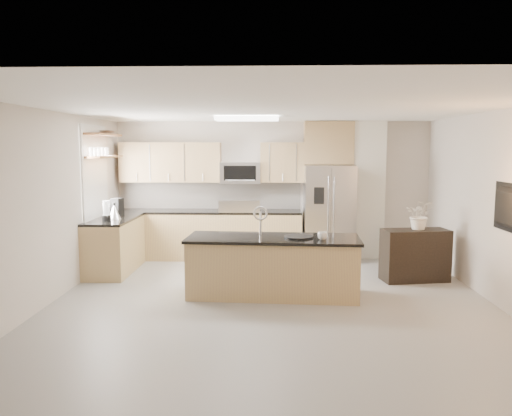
{
  "coord_description": "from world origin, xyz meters",
  "views": [
    {
      "loc": [
        0.0,
        -6.41,
        2.09
      ],
      "look_at": [
        -0.25,
        1.3,
        1.17
      ],
      "focal_mm": 35.0,
      "sensor_mm": 36.0,
      "label": 1
    }
  ],
  "objects_px": {
    "platter": "(299,237)",
    "flower_vase": "(420,208)",
    "microwave": "(241,173)",
    "television": "(507,209)",
    "range": "(240,234)",
    "refrigerator": "(329,213)",
    "credenza": "(415,255)",
    "coffee_maker": "(117,208)",
    "blender": "(106,212)",
    "island": "(273,266)",
    "cup": "(322,236)",
    "kettle": "(114,212)",
    "bowl": "(107,132)"
  },
  "relations": [
    {
      "from": "range",
      "to": "island",
      "type": "relative_size",
      "value": 0.46
    },
    {
      "from": "credenza",
      "to": "coffee_maker",
      "type": "height_order",
      "value": "coffee_maker"
    },
    {
      "from": "bowl",
      "to": "platter",
      "type": "bearing_deg",
      "value": -27.35
    },
    {
      "from": "microwave",
      "to": "coffee_maker",
      "type": "bearing_deg",
      "value": -155.73
    },
    {
      "from": "island",
      "to": "coffee_maker",
      "type": "height_order",
      "value": "island"
    },
    {
      "from": "microwave",
      "to": "television",
      "type": "distance_m",
      "value": 4.79
    },
    {
      "from": "credenza",
      "to": "television",
      "type": "height_order",
      "value": "television"
    },
    {
      "from": "cup",
      "to": "coffee_maker",
      "type": "distance_m",
      "value": 3.82
    },
    {
      "from": "refrigerator",
      "to": "cup",
      "type": "height_order",
      "value": "refrigerator"
    },
    {
      "from": "credenza",
      "to": "platter",
      "type": "xyz_separation_m",
      "value": [
        -1.89,
        -0.89,
        0.44
      ]
    },
    {
      "from": "refrigerator",
      "to": "television",
      "type": "distance_m",
      "value": 3.62
    },
    {
      "from": "platter",
      "to": "television",
      "type": "height_order",
      "value": "television"
    },
    {
      "from": "flower_vase",
      "to": "platter",
      "type": "bearing_deg",
      "value": -155.42
    },
    {
      "from": "bowl",
      "to": "refrigerator",
      "type": "bearing_deg",
      "value": 9.97
    },
    {
      "from": "television",
      "to": "blender",
      "type": "bearing_deg",
      "value": 73.24
    },
    {
      "from": "refrigerator",
      "to": "television",
      "type": "height_order",
      "value": "refrigerator"
    },
    {
      "from": "microwave",
      "to": "blender",
      "type": "distance_m",
      "value": 2.66
    },
    {
      "from": "platter",
      "to": "bowl",
      "type": "height_order",
      "value": "bowl"
    },
    {
      "from": "coffee_maker",
      "to": "island",
      "type": "bearing_deg",
      "value": -29.89
    },
    {
      "from": "refrigerator",
      "to": "kettle",
      "type": "height_order",
      "value": "refrigerator"
    },
    {
      "from": "range",
      "to": "television",
      "type": "xyz_separation_m",
      "value": [
        3.51,
        -3.12,
        0.88
      ]
    },
    {
      "from": "platter",
      "to": "island",
      "type": "bearing_deg",
      "value": 176.43
    },
    {
      "from": "kettle",
      "to": "coffee_maker",
      "type": "distance_m",
      "value": 0.38
    },
    {
      "from": "platter",
      "to": "kettle",
      "type": "distance_m",
      "value": 3.24
    },
    {
      "from": "range",
      "to": "coffee_maker",
      "type": "relative_size",
      "value": 3.69
    },
    {
      "from": "credenza",
      "to": "flower_vase",
      "type": "height_order",
      "value": "flower_vase"
    },
    {
      "from": "blender",
      "to": "coffee_maker",
      "type": "bearing_deg",
      "value": 91.85
    },
    {
      "from": "coffee_maker",
      "to": "television",
      "type": "xyz_separation_m",
      "value": [
        5.61,
        -2.3,
        0.28
      ]
    },
    {
      "from": "cup",
      "to": "kettle",
      "type": "distance_m",
      "value": 3.59
    },
    {
      "from": "platter",
      "to": "credenza",
      "type": "bearing_deg",
      "value": 25.15
    },
    {
      "from": "platter",
      "to": "range",
      "type": "bearing_deg",
      "value": 112.12
    },
    {
      "from": "range",
      "to": "island",
      "type": "height_order",
      "value": "island"
    },
    {
      "from": "microwave",
      "to": "island",
      "type": "height_order",
      "value": "microwave"
    },
    {
      "from": "refrigerator",
      "to": "blender",
      "type": "height_order",
      "value": "refrigerator"
    },
    {
      "from": "kettle",
      "to": "flower_vase",
      "type": "relative_size",
      "value": 0.4
    },
    {
      "from": "range",
      "to": "coffee_maker",
      "type": "height_order",
      "value": "coffee_maker"
    },
    {
      "from": "microwave",
      "to": "television",
      "type": "bearing_deg",
      "value": -42.75
    },
    {
      "from": "credenza",
      "to": "coffee_maker",
      "type": "distance_m",
      "value": 5.05
    },
    {
      "from": "range",
      "to": "coffee_maker",
      "type": "distance_m",
      "value": 2.33
    },
    {
      "from": "refrigerator",
      "to": "cup",
      "type": "xyz_separation_m",
      "value": [
        -0.36,
        -2.52,
        0.01
      ]
    },
    {
      "from": "credenza",
      "to": "kettle",
      "type": "height_order",
      "value": "kettle"
    },
    {
      "from": "island",
      "to": "coffee_maker",
      "type": "xyz_separation_m",
      "value": [
        -2.71,
        1.56,
        0.64
      ]
    },
    {
      "from": "credenza",
      "to": "microwave",
      "type": "bearing_deg",
      "value": 140.66
    },
    {
      "from": "platter",
      "to": "flower_vase",
      "type": "distance_m",
      "value": 2.16
    },
    {
      "from": "flower_vase",
      "to": "range",
      "type": "bearing_deg",
      "value": 152.65
    },
    {
      "from": "television",
      "to": "cup",
      "type": "bearing_deg",
      "value": 75.87
    },
    {
      "from": "island",
      "to": "cup",
      "type": "relative_size",
      "value": 18.08
    },
    {
      "from": "range",
      "to": "blender",
      "type": "height_order",
      "value": "blender"
    },
    {
      "from": "microwave",
      "to": "credenza",
      "type": "relative_size",
      "value": 0.74
    },
    {
      "from": "coffee_maker",
      "to": "blender",
      "type": "bearing_deg",
      "value": -88.15
    }
  ]
}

